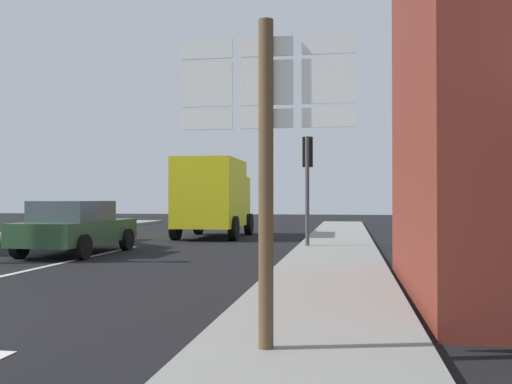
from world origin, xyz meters
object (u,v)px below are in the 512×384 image
at_px(route_sign_post, 266,148).
at_px(delivery_truck, 214,196).
at_px(traffic_light_near_right, 308,166).
at_px(sedan_far, 76,227).

bearing_deg(route_sign_post, delivery_truck, 105.35).
xyz_separation_m(delivery_truck, traffic_light_near_right, (4.05, -4.73, 0.86)).
xyz_separation_m(delivery_truck, route_sign_post, (4.51, -16.41, 0.35)).
xyz_separation_m(route_sign_post, traffic_light_near_right, (-0.45, 11.69, 0.51)).
distance_m(delivery_truck, route_sign_post, 17.02).
bearing_deg(route_sign_post, sedan_far, 125.65).
bearing_deg(sedan_far, delivery_truck, 73.16).
relative_size(sedan_far, delivery_truck, 0.84).
relative_size(delivery_truck, traffic_light_near_right, 1.48).
bearing_deg(delivery_truck, traffic_light_near_right, -49.38).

